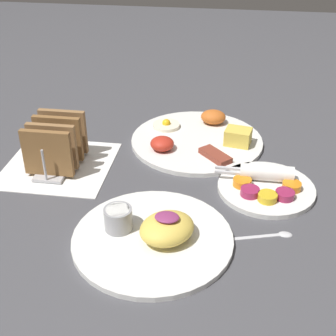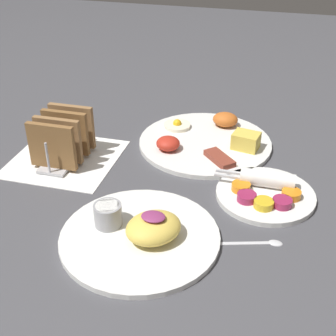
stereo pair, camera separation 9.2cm
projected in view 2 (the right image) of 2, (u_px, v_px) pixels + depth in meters
The scene contains 7 objects.
ground_plane at pixel (160, 178), 0.95m from camera, with size 3.00×3.00×0.00m, color #47474C.
napkin_flat at pixel (65, 158), 1.01m from camera, with size 0.22×0.22×0.00m.
plate_breakfast at pixel (207, 140), 1.06m from camera, with size 0.30×0.30×0.05m.
plate_condiments at pixel (265, 192), 0.89m from camera, with size 0.20×0.19×0.04m.
plate_foreground at pixel (141, 232), 0.78m from camera, with size 0.27×0.27×0.06m.
toast_rack at pixel (63, 138), 0.99m from camera, with size 0.10×0.15×0.10m.
teaspoon at pixel (256, 242), 0.77m from camera, with size 0.13×0.05×0.01m.
Camera 2 is at (0.22, -0.77, 0.51)m, focal length 50.00 mm.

